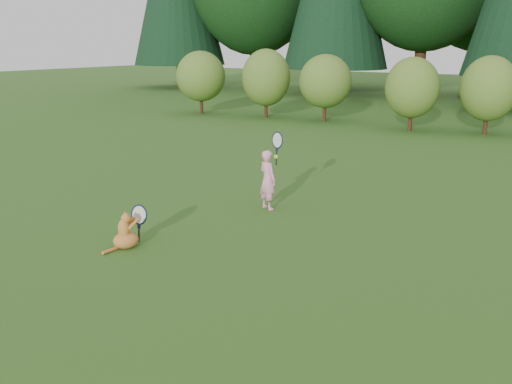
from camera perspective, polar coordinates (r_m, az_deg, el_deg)
The scene contains 5 objects.
ground at distance 8.62m, azimuth -3.98°, elevation -5.48°, with size 100.00×100.00×0.00m, color #325417.
shrub_row at distance 20.16m, azimuth 18.53°, elevation 9.54°, with size 28.00×3.00×2.80m, color #5C6F22, non-canonical shape.
child at distance 10.36m, azimuth 1.20°, elevation 1.36°, with size 0.64×0.40×1.64m.
cat at distance 8.71m, azimuth -12.88°, elevation -3.64°, with size 0.56×0.75×0.75m.
tennis_ball at distance 9.13m, azimuth 2.02°, elevation 3.55°, with size 0.06×0.06×0.06m.
Camera 1 is at (4.79, -6.51, 2.98)m, focal length 40.00 mm.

